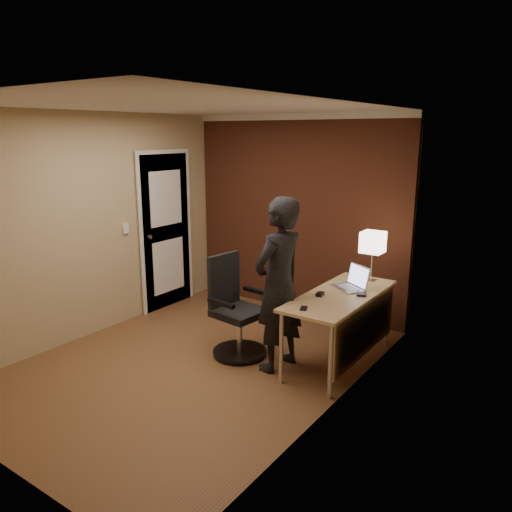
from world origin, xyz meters
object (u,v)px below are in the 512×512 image
(desk, at_px, (347,308))
(desk_lamp, at_px, (373,243))
(person, at_px, (279,285))
(mouse, at_px, (320,294))
(phone, at_px, (304,308))
(laptop, at_px, (353,282))
(wallet, at_px, (361,294))
(office_chair, at_px, (235,312))

(desk, height_order, desk_lamp, desk_lamp)
(person, bearing_deg, desk, 136.21)
(desk_lamp, xyz_separation_m, mouse, (-0.21, -0.75, -0.40))
(desk, distance_m, person, 0.72)
(phone, xyz_separation_m, person, (-0.36, 0.15, 0.12))
(desk_lamp, height_order, laptop, desk_lamp)
(desk_lamp, bearing_deg, person, -117.21)
(mouse, bearing_deg, person, -147.24)
(desk_lamp, relative_size, wallet, 4.86)
(wallet, height_order, person, person)
(wallet, height_order, office_chair, office_chair)
(desk, relative_size, mouse, 15.00)
(wallet, bearing_deg, mouse, -143.16)
(desk, distance_m, wallet, 0.19)
(office_chair, bearing_deg, laptop, 33.73)
(desk, height_order, phone, phone)
(laptop, distance_m, mouse, 0.44)
(phone, bearing_deg, desk, 51.89)
(wallet, bearing_deg, desk_lamp, 102.43)
(wallet, relative_size, person, 0.06)
(desk, relative_size, laptop, 3.60)
(person, bearing_deg, phone, 74.58)
(mouse, bearing_deg, desk_lamp, 66.11)
(office_chair, relative_size, person, 0.61)
(desk, xyz_separation_m, mouse, (-0.21, -0.16, 0.14))
(desk_lamp, xyz_separation_m, laptop, (-0.05, -0.34, -0.35))
(desk, height_order, wallet, wallet)
(mouse, relative_size, phone, 0.87)
(desk_lamp, relative_size, mouse, 5.35)
(desk, bearing_deg, mouse, -142.76)
(desk_lamp, distance_m, laptop, 0.49)
(desk, distance_m, mouse, 0.31)
(laptop, bearing_deg, desk, -77.46)
(desk, height_order, laptop, laptop)
(phone, height_order, office_chair, office_chair)
(desk_lamp, bearing_deg, phone, -97.80)
(wallet, bearing_deg, laptop, 134.49)
(office_chair, bearing_deg, desk_lamp, 43.62)
(desk_lamp, distance_m, mouse, 0.88)
(desk, distance_m, desk_lamp, 0.80)
(laptop, bearing_deg, person, -124.62)
(phone, bearing_deg, person, 135.16)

